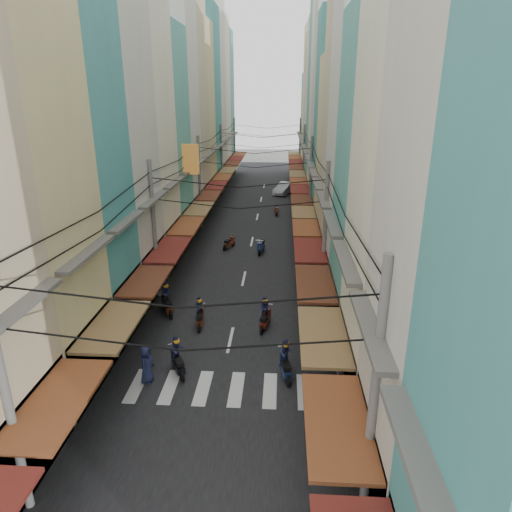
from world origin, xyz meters
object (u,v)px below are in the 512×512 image
at_px(traffic_sign, 339,350).
at_px(white_car, 285,194).
at_px(bicycle, 339,314).
at_px(market_umbrella, 392,346).

bearing_deg(traffic_sign, white_car, 92.99).
relative_size(bicycle, market_umbrella, 0.62).
bearing_deg(market_umbrella, white_car, 96.21).
height_order(bicycle, traffic_sign, traffic_sign).
bearing_deg(bicycle, market_umbrella, 173.45).
bearing_deg(white_car, bicycle, -61.56).
relative_size(white_car, traffic_sign, 1.63).
relative_size(bicycle, traffic_sign, 0.49).
height_order(market_umbrella, traffic_sign, traffic_sign).
bearing_deg(traffic_sign, bicycle, 82.76).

